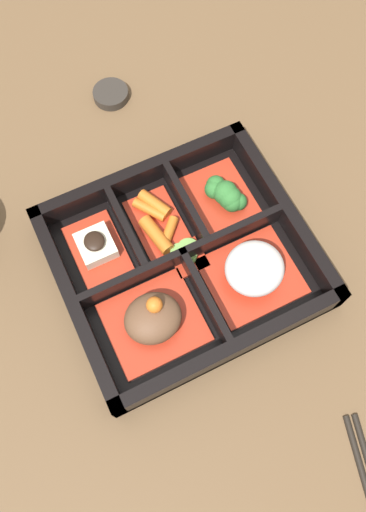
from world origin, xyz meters
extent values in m
plane|color=brown|center=(0.00, 0.00, 0.00)|extent=(3.00, 3.00, 0.00)
cube|color=black|center=(0.00, 0.00, 0.01)|extent=(0.27, 0.25, 0.01)
cube|color=black|center=(0.00, -0.12, 0.02)|extent=(0.27, 0.01, 0.04)
cube|color=black|center=(0.00, 0.12, 0.02)|extent=(0.27, 0.01, 0.04)
cube|color=black|center=(-0.13, 0.00, 0.02)|extent=(0.01, 0.25, 0.04)
cube|color=black|center=(0.13, 0.00, 0.02)|extent=(0.01, 0.25, 0.04)
cube|color=black|center=(0.00, 0.00, 0.02)|extent=(0.25, 0.01, 0.04)
cube|color=black|center=(-0.03, -0.06, 0.02)|extent=(0.01, 0.10, 0.04)
cube|color=black|center=(0.04, -0.06, 0.02)|extent=(0.01, 0.10, 0.04)
cube|color=black|center=(0.00, 0.05, 0.02)|extent=(0.01, 0.11, 0.04)
cube|color=#B22D19|center=(-0.06, 0.05, 0.01)|extent=(0.10, 0.09, 0.01)
ellipsoid|color=silver|center=(-0.06, 0.05, 0.04)|extent=(0.06, 0.06, 0.05)
cube|color=#B22D19|center=(0.06, 0.05, 0.01)|extent=(0.10, 0.09, 0.01)
ellipsoid|color=brown|center=(0.06, 0.05, 0.03)|extent=(0.06, 0.06, 0.03)
sphere|color=#D1661E|center=(0.05, 0.04, 0.05)|extent=(0.02, 0.02, 0.02)
cube|color=#B22D19|center=(-0.08, -0.06, 0.01)|extent=(0.07, 0.08, 0.01)
sphere|color=#2D6B2D|center=(-0.07, -0.06, 0.03)|extent=(0.02, 0.02, 0.02)
sphere|color=#2D6B2D|center=(-0.08, -0.04, 0.03)|extent=(0.03, 0.03, 0.03)
sphere|color=#2D6B2D|center=(-0.08, -0.05, 0.03)|extent=(0.03, 0.03, 0.03)
sphere|color=#2D6B2D|center=(-0.08, -0.04, 0.03)|extent=(0.02, 0.02, 0.02)
sphere|color=#2D6B2D|center=(-0.09, -0.03, 0.03)|extent=(0.02, 0.02, 0.02)
sphere|color=#2D6B2D|center=(-0.07, -0.06, 0.03)|extent=(0.02, 0.02, 0.02)
cube|color=#B22D19|center=(0.01, -0.06, 0.01)|extent=(0.05, 0.08, 0.01)
cylinder|color=#D1661E|center=(0.01, -0.07, 0.02)|extent=(0.03, 0.04, 0.01)
cylinder|color=#D1661E|center=(0.00, -0.08, 0.02)|extent=(0.03, 0.04, 0.01)
cylinder|color=#D1661E|center=(0.00, -0.04, 0.02)|extent=(0.03, 0.03, 0.01)
cylinder|color=#D1661E|center=(0.02, -0.04, 0.02)|extent=(0.02, 0.05, 0.02)
cube|color=#B22D19|center=(0.08, -0.06, 0.01)|extent=(0.06, 0.08, 0.01)
cube|color=beige|center=(0.08, -0.06, 0.02)|extent=(0.04, 0.04, 0.02)
ellipsoid|color=black|center=(0.08, -0.06, 0.04)|extent=(0.02, 0.03, 0.01)
cube|color=#B22D19|center=(-0.01, 0.00, 0.01)|extent=(0.04, 0.04, 0.01)
cylinder|color=#75A84C|center=(-0.01, -0.01, 0.02)|extent=(0.03, 0.03, 0.01)
cylinder|color=#75A84C|center=(0.00, -0.01, 0.02)|extent=(0.02, 0.02, 0.01)
cylinder|color=#75A84C|center=(-0.01, -0.01, 0.02)|extent=(0.02, 0.02, 0.01)
cylinder|color=#75A84C|center=(-0.01, 0.00, 0.02)|extent=(0.02, 0.02, 0.01)
cylinder|color=#2D2823|center=(-0.02, -0.26, 0.01)|extent=(0.05, 0.05, 0.01)
cylinder|color=black|center=(-0.02, -0.26, 0.01)|extent=(0.03, 0.03, 0.00)
camera|label=1|loc=(0.09, 0.19, 0.54)|focal=35.00mm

